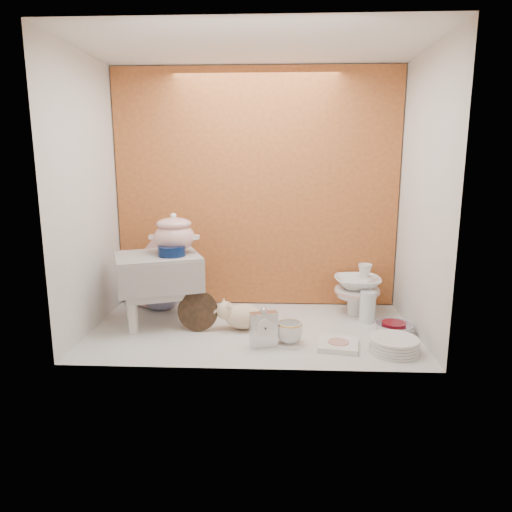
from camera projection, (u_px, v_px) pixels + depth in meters
The scene contains 17 objects.
ground at pixel (252, 329), 2.61m from camera, with size 1.80×1.80×0.00m, color silver.
niche_shell at pixel (254, 161), 2.60m from camera, with size 1.86×1.03×1.53m.
step_stool at pixel (159, 289), 2.69m from camera, with size 0.46×0.40×0.41m, color silver, non-canonical shape.
soup_tureen at pixel (174, 233), 2.67m from camera, with size 0.28×0.28×0.24m, color white, non-canonical shape.
cobalt_bowl at pixel (172, 251), 2.61m from camera, with size 0.15×0.15×0.06m, color #091A44.
floral_platter at pixel (153, 274), 3.00m from camera, with size 0.44×0.15×0.43m, color silver, non-canonical shape.
blue_white_vase at pixel (161, 288), 2.97m from camera, with size 0.26×0.26×0.27m, color white.
lacquer_tray at pixel (198, 311), 2.58m from camera, with size 0.23×0.07×0.22m, color black, non-canonical shape.
mantel_clock at pixel (264, 328), 2.35m from camera, with size 0.14×0.05×0.20m, color silver.
plush_pig at pixel (243, 316), 2.60m from camera, with size 0.27×0.18×0.16m, color beige.
teacup_saucer at pixel (289, 343), 2.41m from camera, with size 0.15×0.15×0.01m, color white.
gold_rim_teacup at pixel (289, 332), 2.39m from camera, with size 0.14×0.14×0.11m, color white.
lattice_dish at pixel (338, 345), 2.36m from camera, with size 0.20×0.20×0.03m, color white.
dinner_plate_stack at pixel (394, 345), 2.30m from camera, with size 0.26×0.26×0.07m, color white.
crystal_bowl at pixel (393, 329), 2.54m from camera, with size 0.20×0.20×0.06m, color silver.
clear_glass_vase at pixel (367, 307), 2.72m from camera, with size 0.09×0.09×0.18m, color silver.
porcelain_tower at pixel (357, 289), 2.84m from camera, with size 0.28×0.28×0.32m, color white, non-canonical shape.
Camera 1 is at (0.13, -2.47, 0.95)m, focal length 32.52 mm.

